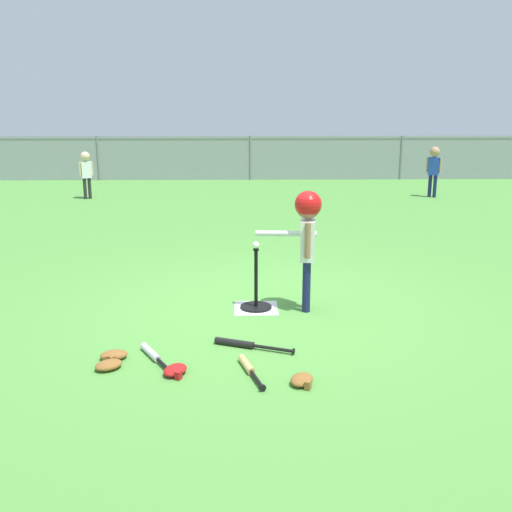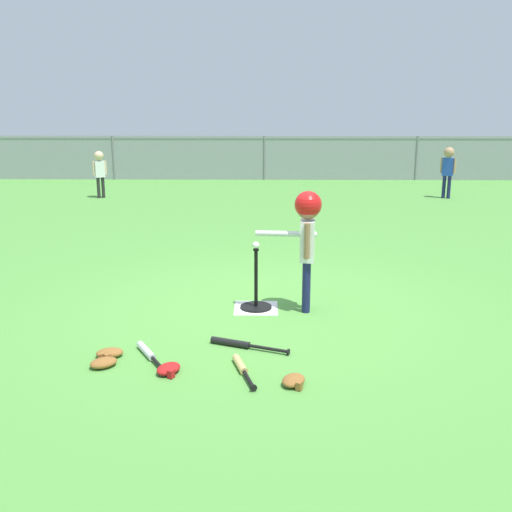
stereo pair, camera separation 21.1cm
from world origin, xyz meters
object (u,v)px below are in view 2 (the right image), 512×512
at_px(batter_child, 307,226).
at_px(glove_tossed_aside, 109,353).
at_px(spare_bat_silver, 149,354).
at_px(glove_outfield_drop, 169,369).
at_px(spare_bat_wood, 242,367).
at_px(spare_bat_black, 238,344).
at_px(glove_near_bats, 294,381).
at_px(batting_tee, 256,299).
at_px(fielder_near_right, 100,168).
at_px(glove_by_plate, 104,362).
at_px(fielder_near_left, 448,166).
at_px(baseball_on_tee, 256,245).

bearing_deg(batter_child, glove_tossed_aside, -145.11).
relative_size(spare_bat_silver, glove_outfield_drop, 2.24).
distance_m(spare_bat_silver, glove_outfield_drop, 0.36).
height_order(spare_bat_wood, glove_tossed_aside, glove_tossed_aside).
height_order(spare_bat_black, glove_outfield_drop, glove_outfield_drop).
relative_size(spare_bat_silver, glove_tossed_aside, 2.39).
bearing_deg(glove_near_bats, glove_tossed_aside, 162.23).
bearing_deg(batting_tee, spare_bat_silver, -125.23).
distance_m(fielder_near_right, glove_by_plate, 8.86).
relative_size(fielder_near_left, glove_by_plate, 4.02).
bearing_deg(fielder_near_right, glove_near_bats, -66.84).
xyz_separation_m(baseball_on_tee, spare_bat_black, (-0.14, -1.00, -0.63)).
bearing_deg(glove_outfield_drop, baseball_on_tee, 66.72).
bearing_deg(spare_bat_silver, fielder_near_right, 107.33).
relative_size(baseball_on_tee, fielder_near_right, 0.07).
bearing_deg(glove_outfield_drop, batter_child, 51.96).
xyz_separation_m(glove_near_bats, glove_tossed_aside, (-1.50, 0.48, 0.00)).
bearing_deg(spare_bat_black, spare_bat_silver, -163.03).
xyz_separation_m(spare_bat_black, glove_near_bats, (0.45, -0.70, 0.01)).
distance_m(batting_tee, glove_near_bats, 1.73).
bearing_deg(batting_tee, batter_child, -5.52).
bearing_deg(fielder_near_left, fielder_near_right, -179.52).
relative_size(batting_tee, fielder_near_left, 0.57).
distance_m(fielder_near_left, spare_bat_silver, 9.74).
distance_m(spare_bat_silver, glove_tossed_aside, 0.33).
bearing_deg(glove_tossed_aside, fielder_near_left, 58.40).
bearing_deg(fielder_near_left, batter_child, -115.73).
distance_m(baseball_on_tee, fielder_near_left, 8.22).
xyz_separation_m(baseball_on_tee, glove_near_bats, (0.31, -1.71, -0.63)).
relative_size(spare_bat_silver, glove_near_bats, 2.25).
height_order(baseball_on_tee, spare_bat_wood, baseball_on_tee).
xyz_separation_m(glove_by_plate, glove_tossed_aside, (-0.00, 0.18, 0.00)).
relative_size(batting_tee, glove_near_bats, 2.34).
xyz_separation_m(fielder_near_right, spare_bat_silver, (2.61, -8.35, -0.62)).
relative_size(fielder_near_left, glove_outfield_drop, 4.06).
bearing_deg(spare_bat_wood, batter_child, 67.69).
bearing_deg(batter_child, baseball_on_tee, 174.48).
bearing_deg(baseball_on_tee, batter_child, -5.52).
relative_size(batting_tee, glove_tossed_aside, 2.48).
relative_size(batting_tee, batter_child, 0.52).
height_order(fielder_near_right, glove_outfield_drop, fielder_near_right).
bearing_deg(baseball_on_tee, glove_outfield_drop, -113.28).
xyz_separation_m(batting_tee, batter_child, (0.50, -0.05, 0.77)).
distance_m(fielder_near_right, glove_outfield_drop, 9.12).
xyz_separation_m(baseball_on_tee, fielder_near_right, (-3.47, 7.13, -0.02)).
relative_size(batter_child, spare_bat_silver, 2.01).
height_order(glove_tossed_aside, glove_outfield_drop, same).
relative_size(glove_by_plate, glove_tossed_aside, 1.08).
bearing_deg(glove_tossed_aside, batting_tee, 45.82).
height_order(batting_tee, spare_bat_silver, batting_tee).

